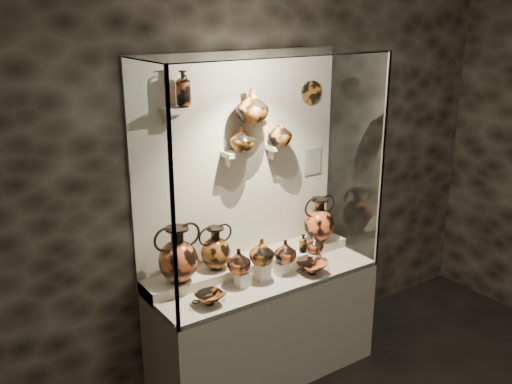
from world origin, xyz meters
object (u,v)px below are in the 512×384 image
(kylix_left, at_px, (209,297))
(ovoid_vase_a, at_px, (242,139))
(jug_e, at_px, (315,244))
(lekythos_small, at_px, (303,242))
(amphora_mid, at_px, (215,248))
(amphora_left, at_px, (178,254))
(lekythos_tall, at_px, (183,86))
(jug_b, at_px, (261,252))
(ovoid_vase_b, at_px, (252,106))
(ovoid_vase_c, at_px, (280,133))
(jug_c, at_px, (285,251))
(amphora_right, at_px, (319,219))
(jug_a, at_px, (239,261))
(kylix_right, at_px, (312,267))

(kylix_left, height_order, ovoid_vase_a, ovoid_vase_a)
(jug_e, distance_m, lekythos_small, 0.14)
(amphora_mid, bearing_deg, jug_e, -10.17)
(amphora_left, bearing_deg, lekythos_tall, 12.65)
(kylix_left, bearing_deg, lekythos_tall, 102.94)
(amphora_left, height_order, kylix_left, amphora_left)
(lekythos_small, height_order, ovoid_vase_a, ovoid_vase_a)
(jug_b, relative_size, ovoid_vase_a, 1.01)
(amphora_left, bearing_deg, ovoid_vase_b, -17.88)
(ovoid_vase_a, bearing_deg, lekythos_small, -10.60)
(jug_b, bearing_deg, lekythos_tall, 155.16)
(jug_b, height_order, ovoid_vase_c, ovoid_vase_c)
(kylix_left, bearing_deg, jug_c, 29.01)
(amphora_mid, height_order, amphora_right, amphora_right)
(jug_a, distance_m, jug_b, 0.18)
(jug_a, relative_size, lekythos_tall, 0.66)
(amphora_right, bearing_deg, lekythos_tall, 171.72)
(lekythos_tall, distance_m, ovoid_vase_a, 0.59)
(ovoid_vase_a, bearing_deg, kylix_left, -120.29)
(lekythos_tall, distance_m, ovoid_vase_b, 0.53)
(kylix_left, bearing_deg, lekythos_small, 28.46)
(jug_a, height_order, ovoid_vase_c, ovoid_vase_c)
(jug_e, distance_m, lekythos_tall, 1.55)
(jug_b, bearing_deg, amphora_mid, 146.16)
(amphora_right, height_order, jug_a, amphora_right)
(kylix_right, bearing_deg, ovoid_vase_a, 119.62)
(jug_c, height_order, jug_e, jug_c)
(lekythos_small, xyz_separation_m, kylix_right, (-0.01, -0.13, -0.15))
(amphora_left, relative_size, kylix_left, 1.66)
(ovoid_vase_a, xyz_separation_m, ovoid_vase_c, (0.33, -0.00, 0.00))
(jug_b, height_order, jug_e, jug_b)
(jug_c, relative_size, lekythos_tall, 0.64)
(jug_b, xyz_separation_m, ovoid_vase_c, (0.35, 0.27, 0.76))
(jug_a, height_order, jug_e, jug_a)
(amphora_mid, xyz_separation_m, kylix_right, (0.61, -0.34, -0.18))
(amphora_mid, relative_size, ovoid_vase_b, 1.35)
(jug_e, bearing_deg, amphora_left, -172.63)
(kylix_left, relative_size, lekythos_tall, 0.91)
(amphora_right, xyz_separation_m, kylix_left, (-1.18, -0.29, -0.20))
(amphora_right, relative_size, ovoid_vase_b, 1.52)
(amphora_left, distance_m, kylix_right, 0.99)
(lekythos_small, distance_m, kylix_right, 0.19)
(lekythos_tall, bearing_deg, jug_e, -13.20)
(amphora_right, relative_size, lekythos_tall, 1.36)
(jug_a, distance_m, ovoid_vase_c, 0.98)
(kylix_left, xyz_separation_m, kylix_right, (0.84, -0.03, 0.01))
(ovoid_vase_b, bearing_deg, ovoid_vase_c, -4.43)
(amphora_left, xyz_separation_m, amphora_mid, (0.31, 0.03, -0.04))
(amphora_right, height_order, ovoid_vase_b, ovoid_vase_b)
(lekythos_tall, bearing_deg, amphora_right, -1.58)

